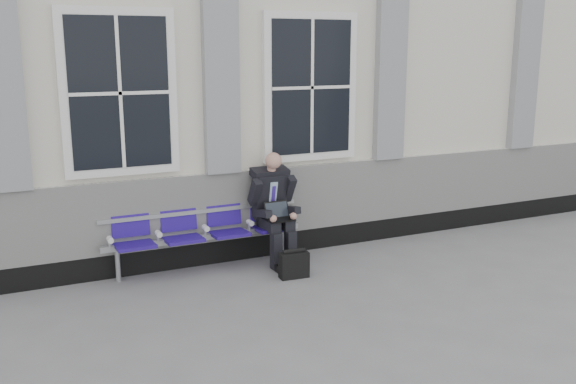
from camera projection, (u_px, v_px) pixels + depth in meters
name	position (u px, v px, depth m)	size (l,w,h in m)	color
ground	(338.00, 287.00, 7.58)	(70.00, 70.00, 0.00)	slate
station_building	(232.00, 83.00, 10.15)	(14.40, 4.40, 4.49)	beige
bench	(204.00, 226.00, 8.12)	(2.60, 0.47, 0.91)	#9EA0A3
businessman	(273.00, 204.00, 8.32)	(0.60, 0.80, 1.46)	black
briefcase	(294.00, 264.00, 7.86)	(0.37, 0.18, 0.37)	black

